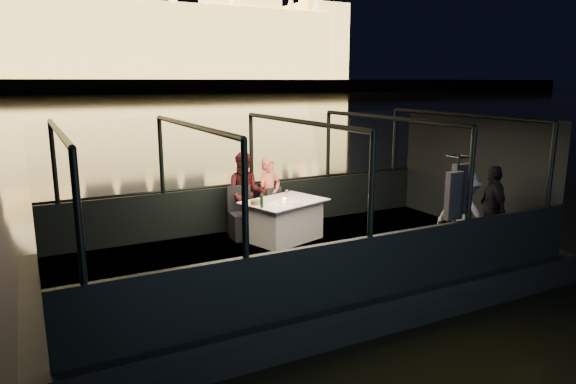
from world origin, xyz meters
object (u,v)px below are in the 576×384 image
chair_port_right (278,211)px  coat_stand (455,216)px  person_man_maroon (246,196)px  wine_bottle (262,199)px  person_woman_coral (269,194)px  chair_port_left (243,215)px  dining_table_central (284,220)px  passenger_stripe (464,209)px  passenger_dark (492,203)px

chair_port_right → coat_stand: (1.51, -3.13, 0.45)m
person_man_maroon → wine_bottle: 1.05m
coat_stand → wine_bottle: 3.23m
person_man_maroon → wine_bottle: bearing=-73.9°
person_woman_coral → wine_bottle: 1.22m
coat_stand → person_woman_coral: size_ratio=1.29×
wine_bottle → coat_stand: bearing=-47.3°
chair_port_left → chair_port_right: size_ratio=1.13×
person_man_maroon → person_woman_coral: bearing=23.2°
dining_table_central → person_man_maroon: size_ratio=0.90×
chair_port_left → passenger_stripe: size_ratio=0.66×
person_man_maroon → passenger_stripe: (2.68, -3.00, 0.10)m
dining_table_central → coat_stand: bearing=-59.3°
passenger_stripe → chair_port_left: bearing=28.0°
coat_stand → passenger_stripe: bearing=33.0°
dining_table_central → chair_port_left: size_ratio=1.47×
chair_port_left → coat_stand: 3.88m
passenger_stripe → wine_bottle: passenger_stripe is taller
chair_port_left → passenger_dark: (3.65, -2.62, 0.40)m
coat_stand → person_man_maroon: size_ratio=1.17×
coat_stand → passenger_dark: size_ratio=1.24×
dining_table_central → chair_port_left: bearing=145.1°
dining_table_central → passenger_stripe: (2.21, -2.28, 0.47)m
passenger_dark → passenger_stripe: bearing=-56.3°
chair_port_left → chair_port_right: chair_port_left is taller
wine_bottle → person_woman_coral: bearing=58.6°
coat_stand → passenger_stripe: 0.74m
chair_port_right → person_woman_coral: person_woman_coral is taller
chair_port_right → person_woman_coral: (-0.05, 0.27, 0.30)m
chair_port_left → coat_stand: coat_stand is taller
passenger_dark → wine_bottle: bearing=-91.7°
coat_stand → passenger_dark: bearing=20.1°
person_man_maroon → passenger_stripe: bearing=-25.0°
person_man_maroon → coat_stand: bearing=-35.6°
chair_port_left → person_man_maroon: person_man_maroon is taller
chair_port_left → person_woman_coral: person_woman_coral is taller
passenger_stripe → passenger_dark: passenger_dark is taller
chair_port_right → passenger_dark: bearing=-61.5°
chair_port_left → person_woman_coral: size_ratio=0.67×
coat_stand → person_woman_coral: 3.75m
chair_port_left → person_woman_coral: bearing=26.2°
wine_bottle → passenger_stripe: bearing=-35.0°
person_woman_coral → chair_port_left: bearing=-173.4°
person_man_maroon → wine_bottle: (-0.13, -1.03, 0.17)m
dining_table_central → person_man_maroon: bearing=123.2°
passenger_dark → wine_bottle: size_ratio=5.54×
person_man_maroon → passenger_dark: size_ratio=1.06×
dining_table_central → chair_port_right: (0.08, 0.45, 0.06)m
dining_table_central → person_woman_coral: person_woman_coral is taller
coat_stand → dining_table_central: bearing=120.7°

